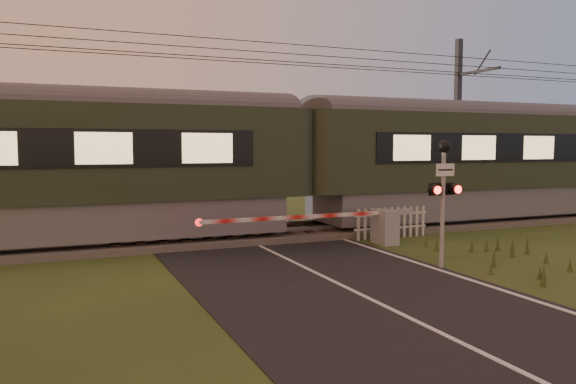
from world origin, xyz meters
name	(u,v)px	position (x,y,z in m)	size (l,w,h in m)	color
ground	(338,285)	(0.00, 0.00, 0.00)	(160.00, 160.00, 0.00)	#283E18
road	(344,287)	(0.02, -0.23, 0.01)	(6.00, 140.00, 0.03)	black
track_bed	(241,236)	(0.00, 6.50, 0.07)	(140.00, 3.40, 0.39)	#47423D
overhead_wires	(240,53)	(0.00, 6.50, 5.72)	(120.00, 0.62, 0.62)	black
train	(297,161)	(1.90, 6.50, 2.38)	(45.02, 3.10, 4.20)	slate
boom_gate	(376,225)	(3.21, 3.77, 0.57)	(6.57, 0.78, 1.04)	gray
crossing_signal	(443,181)	(3.01, 0.48, 2.07)	(0.77, 0.34, 3.01)	gray
picket_fence	(391,223)	(4.30, 4.60, 0.49)	(2.61, 0.08, 0.97)	silver
catenary_mast	(458,124)	(10.21, 8.73, 3.78)	(0.23, 2.46, 7.27)	#2D2D30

